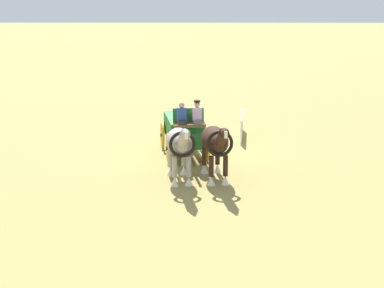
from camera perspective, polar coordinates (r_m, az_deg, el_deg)
ground_plane at (r=25.91m, az=-0.78°, el=-0.93°), size 220.00×220.00×0.00m
show_wagon at (r=25.46m, az=-0.73°, el=1.39°), size 5.87×2.19×2.61m
draft_horse_near at (r=22.03m, az=2.20°, el=0.15°), size 3.19×1.27×2.29m
draft_horse_off at (r=21.84m, az=-1.15°, el=-0.00°), size 2.95×1.22×2.28m
sponsor_banner at (r=28.91m, az=4.68°, el=1.73°), size 3.19×0.33×1.10m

